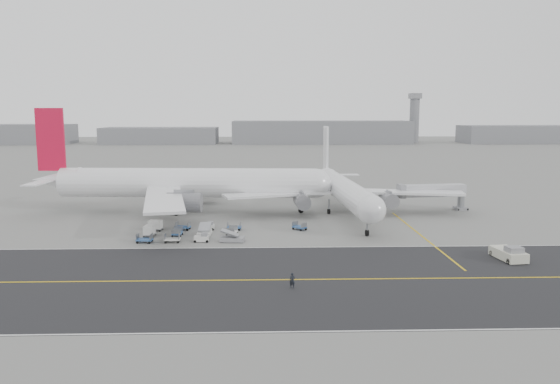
{
  "coord_description": "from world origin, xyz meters",
  "views": [
    {
      "loc": [
        4.14,
        -81.93,
        20.39
      ],
      "look_at": [
        6.93,
        12.0,
        6.32
      ],
      "focal_mm": 35.0,
      "sensor_mm": 36.0,
      "label": 1
    }
  ],
  "objects_px": {
    "control_tower": "(414,117)",
    "ground_crew_a": "(292,281)",
    "airliner_b": "(343,190)",
    "pushback_tug": "(509,254)",
    "airliner_a": "(181,183)",
    "jet_bridge": "(433,192)"
  },
  "relations": [
    {
      "from": "airliner_b",
      "to": "pushback_tug",
      "type": "xyz_separation_m",
      "value": [
        17.95,
        -34.42,
        -3.96
      ]
    },
    {
      "from": "pushback_tug",
      "to": "jet_bridge",
      "type": "height_order",
      "value": "jet_bridge"
    },
    {
      "from": "airliner_a",
      "to": "airliner_b",
      "type": "bearing_deg",
      "value": -91.38
    },
    {
      "from": "ground_crew_a",
      "to": "pushback_tug",
      "type": "bearing_deg",
      "value": 32.03
    },
    {
      "from": "pushback_tug",
      "to": "jet_bridge",
      "type": "distance_m",
      "value": 37.61
    },
    {
      "from": "control_tower",
      "to": "jet_bridge",
      "type": "relative_size",
      "value": 2.1
    },
    {
      "from": "control_tower",
      "to": "airliner_b",
      "type": "height_order",
      "value": "control_tower"
    },
    {
      "from": "control_tower",
      "to": "ground_crew_a",
      "type": "height_order",
      "value": "control_tower"
    },
    {
      "from": "control_tower",
      "to": "ground_crew_a",
      "type": "bearing_deg",
      "value": -107.94
    },
    {
      "from": "control_tower",
      "to": "pushback_tug",
      "type": "height_order",
      "value": "control_tower"
    },
    {
      "from": "airliner_a",
      "to": "airliner_b",
      "type": "height_order",
      "value": "airliner_a"
    },
    {
      "from": "airliner_a",
      "to": "jet_bridge",
      "type": "height_order",
      "value": "airliner_a"
    },
    {
      "from": "control_tower",
      "to": "airliner_b",
      "type": "relative_size",
      "value": 0.64
    },
    {
      "from": "control_tower",
      "to": "airliner_a",
      "type": "relative_size",
      "value": 0.52
    },
    {
      "from": "jet_bridge",
      "to": "airliner_b",
      "type": "bearing_deg",
      "value": -176.87
    },
    {
      "from": "control_tower",
      "to": "ground_crew_a",
      "type": "distance_m",
      "value": 301.17
    },
    {
      "from": "airliner_a",
      "to": "jet_bridge",
      "type": "relative_size",
      "value": 4.07
    },
    {
      "from": "airliner_b",
      "to": "ground_crew_a",
      "type": "height_order",
      "value": "airliner_b"
    },
    {
      "from": "ground_crew_a",
      "to": "airliner_a",
      "type": "bearing_deg",
      "value": 124.24
    },
    {
      "from": "ground_crew_a",
      "to": "control_tower",
      "type": "bearing_deg",
      "value": 83.96
    },
    {
      "from": "airliner_b",
      "to": "jet_bridge",
      "type": "height_order",
      "value": "airliner_b"
    },
    {
      "from": "control_tower",
      "to": "pushback_tug",
      "type": "xyz_separation_m",
      "value": [
        -62.17,
        -275.0,
        -15.37
      ]
    }
  ]
}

